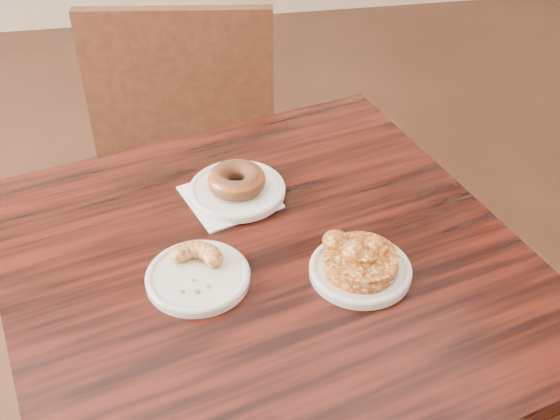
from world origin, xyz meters
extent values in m
cube|color=black|center=(0.19, -0.20, 0.38)|extent=(1.01, 1.01, 0.75)
cube|color=white|center=(0.14, -0.02, 0.75)|extent=(0.19, 0.19, 0.00)
cylinder|color=white|center=(0.16, -0.02, 0.76)|extent=(0.18, 0.18, 0.01)
cylinder|color=silver|center=(0.07, -0.23, 0.76)|extent=(0.17, 0.17, 0.01)
cylinder|color=silver|center=(0.33, -0.25, 0.76)|extent=(0.16, 0.16, 0.01)
torus|color=brown|center=(0.16, -0.02, 0.78)|extent=(0.10, 0.10, 0.04)
camera|label=1|loc=(0.07, -1.03, 1.53)|focal=45.00mm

